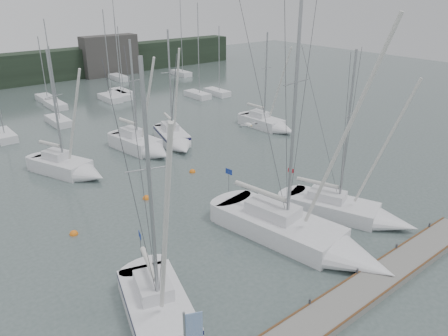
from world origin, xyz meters
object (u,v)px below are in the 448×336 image
object	(u,v)px
sailboat_mid_b	(73,169)
sailboat_mid_c	(144,147)
buoy_a	(146,199)
buoy_b	(192,172)
sailboat_mid_d	(175,140)
sailboat_mid_e	(271,125)
sailboat_near_right	(359,214)
sailboat_near_center	(314,241)
sailboat_near_left	(165,328)
buoy_c	(74,234)

from	to	relation	value
sailboat_mid_b	sailboat_mid_c	bearing A→B (deg)	-14.80
buoy_a	buoy_b	xyz separation A→B (m)	(5.76, 1.99, 0.00)
sailboat_mid_d	sailboat_mid_e	xyz separation A→B (m)	(11.32, -2.43, -0.05)
sailboat_near_right	sailboat_near_center	bearing A→B (deg)	164.02
sailboat_near_left	sailboat_mid_c	size ratio (longest dim) A/B	1.19
sailboat_mid_b	sailboat_mid_e	size ratio (longest dim) A/B	1.00
sailboat_mid_e	buoy_b	distance (m)	14.72
sailboat_mid_d	buoy_a	distance (m)	12.25
sailboat_mid_b	buoy_b	size ratio (longest dim) A/B	20.77
sailboat_mid_b	sailboat_mid_e	distance (m)	22.49
buoy_c	buoy_a	bearing A→B (deg)	13.80
sailboat_near_left	sailboat_mid_b	bearing A→B (deg)	96.13
sailboat_near_left	buoy_a	world-z (taller)	sailboat_near_left
sailboat_mid_b	buoy_a	size ratio (longest dim) A/B	19.82
sailboat_near_left	buoy_b	size ratio (longest dim) A/B	25.07
sailboat_near_right	buoy_b	world-z (taller)	sailboat_near_right
sailboat_mid_b	buoy_c	size ratio (longest dim) A/B	20.15
sailboat_mid_e	sailboat_near_center	bearing A→B (deg)	-131.49
sailboat_mid_d	buoy_b	xyz separation A→B (m)	(-2.72, -6.83, -0.59)
sailboat_mid_e	buoy_a	world-z (taller)	sailboat_mid_e
sailboat_near_right	buoy_a	world-z (taller)	sailboat_near_right
sailboat_mid_d	sailboat_mid_c	bearing A→B (deg)	-164.60
sailboat_mid_d	buoy_c	world-z (taller)	sailboat_mid_d
sailboat_mid_b	sailboat_near_left	bearing A→B (deg)	-122.62
sailboat_mid_c	buoy_b	xyz separation A→B (m)	(0.87, -6.89, -0.63)
sailboat_near_left	sailboat_mid_e	distance (m)	32.86
sailboat_mid_d	buoy_b	world-z (taller)	sailboat_mid_d
sailboat_mid_b	sailboat_mid_d	bearing A→B (deg)	-17.45
sailboat_near_right	buoy_c	bearing A→B (deg)	125.77
sailboat_near_right	sailboat_mid_b	size ratio (longest dim) A/B	1.10
sailboat_mid_c	sailboat_mid_e	size ratio (longest dim) A/B	1.01
sailboat_near_left	sailboat_mid_d	xyz separation A→B (m)	(15.00, 22.09, -0.00)
sailboat_mid_d	sailboat_mid_b	bearing A→B (deg)	-158.98
sailboat_mid_b	sailboat_mid_e	world-z (taller)	sailboat_mid_e
sailboat_near_center	sailboat_mid_c	xyz separation A→B (m)	(0.27, 21.62, 0.02)
sailboat_near_left	sailboat_near_right	bearing A→B (deg)	19.94
sailboat_mid_b	sailboat_mid_d	xyz separation A→B (m)	(11.11, 0.92, 0.01)
sailboat_near_left	sailboat_near_right	world-z (taller)	sailboat_near_left
sailboat_mid_d	sailboat_near_left	bearing A→B (deg)	-107.91
buoy_c	sailboat_near_left	bearing A→B (deg)	-90.80
sailboat_near_right	sailboat_mid_e	world-z (taller)	sailboat_near_right
sailboat_near_left	sailboat_mid_b	xyz separation A→B (m)	(3.89, 21.17, -0.01)
sailboat_near_center	buoy_c	xyz separation A→B (m)	(-10.98, 11.18, -0.61)
sailboat_near_center	sailboat_mid_e	xyz separation A→B (m)	(15.19, 19.14, -0.07)
sailboat_mid_e	buoy_c	distance (m)	27.35
sailboat_near_center	sailboat_mid_c	world-z (taller)	sailboat_near_center
sailboat_near_left	sailboat_mid_d	bearing A→B (deg)	72.37
sailboat_near_left	buoy_a	xyz separation A→B (m)	(6.52, 13.27, -0.59)
sailboat_near_left	buoy_c	bearing A→B (deg)	105.75
sailboat_mid_d	buoy_a	bearing A→B (deg)	-117.59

